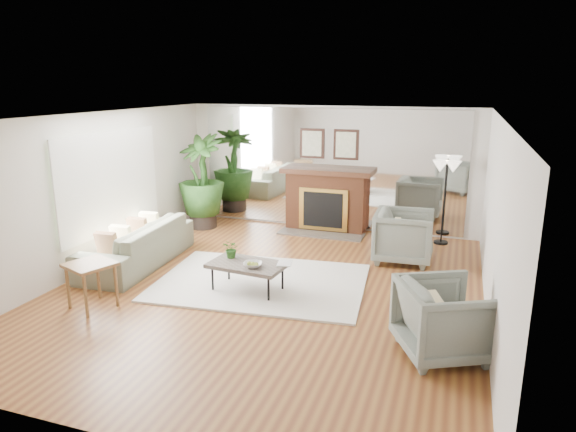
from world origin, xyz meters
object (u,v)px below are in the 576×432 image
(sofa, at_px, (137,244))
(armchair_front, at_px, (444,319))
(coffee_table, at_px, (247,265))
(side_table, at_px, (90,270))
(floor_lamp, at_px, (446,173))
(fireplace, at_px, (326,199))
(armchair_back, at_px, (404,236))
(potted_ficus, at_px, (201,178))

(sofa, distance_m, armchair_front, 5.16)
(coffee_table, bearing_deg, side_table, -146.31)
(coffee_table, xyz_separation_m, floor_lamp, (2.55, 3.29, 0.94))
(sofa, height_order, side_table, sofa)
(armchair_front, bearing_deg, fireplace, 2.89)
(floor_lamp, bearing_deg, side_table, -133.98)
(coffee_table, distance_m, armchair_front, 2.91)
(armchair_back, height_order, side_table, armchair_back)
(armchair_front, bearing_deg, sofa, 47.06)
(coffee_table, xyz_separation_m, potted_ficus, (-2.23, 2.86, 0.64))
(fireplace, relative_size, armchair_front, 2.19)
(potted_ficus, bearing_deg, fireplace, 13.42)
(side_table, bearing_deg, coffee_table, 33.69)
(coffee_table, distance_m, armchair_back, 2.85)
(sofa, relative_size, potted_ficus, 1.23)
(coffee_table, distance_m, floor_lamp, 4.27)
(armchair_front, height_order, side_table, armchair_front)
(fireplace, height_order, coffee_table, fireplace)
(side_table, distance_m, floor_lamp, 6.26)
(fireplace, height_order, floor_lamp, fireplace)
(fireplace, xyz_separation_m, side_table, (-2.01, -4.62, -0.13))
(sofa, bearing_deg, armchair_front, 69.95)
(armchair_back, xyz_separation_m, side_table, (-3.74, -3.23, 0.09))
(potted_ficus, bearing_deg, floor_lamp, 5.19)
(armchair_back, bearing_deg, potted_ficus, 77.11)
(coffee_table, xyz_separation_m, armchair_front, (2.76, -0.95, 0.03))
(fireplace, xyz_separation_m, sofa, (-2.45, -2.96, -0.31))
(armchair_back, bearing_deg, armchair_front, -167.64)
(side_table, bearing_deg, sofa, 104.82)
(armchair_back, distance_m, potted_ficus, 4.33)
(fireplace, distance_m, armchair_back, 2.23)
(sofa, relative_size, armchair_front, 2.55)
(fireplace, height_order, potted_ficus, fireplace)
(coffee_table, relative_size, armchair_front, 1.22)
(armchair_back, height_order, floor_lamp, floor_lamp)
(armchair_front, distance_m, side_table, 4.52)
(armchair_front, bearing_deg, floor_lamp, -23.97)
(sofa, relative_size, floor_lamp, 1.52)
(coffee_table, bearing_deg, sofa, 167.45)
(coffee_table, distance_m, potted_ficus, 3.68)
(floor_lamp, bearing_deg, coffee_table, -127.76)
(coffee_table, distance_m, side_table, 2.12)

